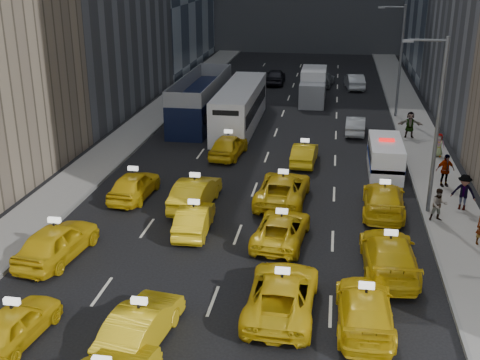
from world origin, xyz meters
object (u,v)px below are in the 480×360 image
object	(u,v)px
double_decker	(201,99)
box_truck	(313,86)
nypd_van	(385,157)
city_bus	(240,107)

from	to	relation	value
double_decker	box_truck	world-z (taller)	double_decker
nypd_van	box_truck	size ratio (longest dim) A/B	0.78
nypd_van	city_bus	size ratio (longest dim) A/B	0.41
nypd_van	box_truck	distance (m)	19.23
double_decker	city_bus	bearing A→B (deg)	-22.96
double_decker	nypd_van	bearing A→B (deg)	-38.71
box_truck	nypd_van	bearing A→B (deg)	-71.22
city_bus	box_truck	bearing A→B (deg)	60.08
city_bus	nypd_van	bearing A→B (deg)	-41.96
nypd_van	box_truck	xyz separation A→B (m)	(-5.21, 18.51, 0.47)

